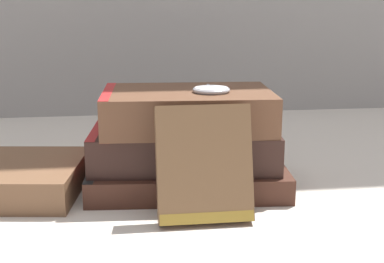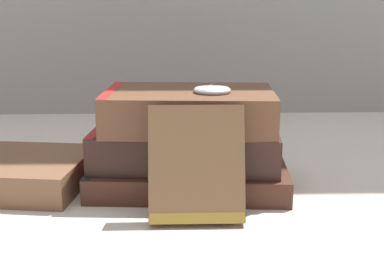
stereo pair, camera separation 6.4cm
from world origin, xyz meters
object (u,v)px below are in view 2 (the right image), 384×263
(book_flat_bottom, at_px, (185,175))
(book_flat_middle, at_px, (182,145))
(book_flat_top, at_px, (185,110))
(pocket_watch, at_px, (212,90))
(book_side_left, at_px, (6,172))
(reading_glasses, at_px, (167,158))
(book_leaning_front, at_px, (196,169))

(book_flat_bottom, distance_m, book_flat_middle, 0.04)
(book_flat_top, bearing_deg, pocket_watch, -15.79)
(book_flat_bottom, distance_m, book_flat_top, 0.09)
(book_flat_top, height_order, pocket_watch, pocket_watch)
(book_flat_top, distance_m, book_side_left, 0.25)
(book_flat_middle, height_order, reading_glasses, book_flat_middle)
(book_flat_top, distance_m, reading_glasses, 0.16)
(book_flat_top, height_order, book_leaning_front, book_leaning_front)
(book_side_left, bearing_deg, book_flat_bottom, 5.91)
(book_side_left, distance_m, pocket_watch, 0.29)
(book_flat_top, xyz_separation_m, book_leaning_front, (0.01, -0.11, -0.04))
(book_flat_top, height_order, book_side_left, book_flat_top)
(book_flat_middle, distance_m, pocket_watch, 0.09)
(book_flat_bottom, relative_size, reading_glasses, 2.33)
(pocket_watch, height_order, reading_glasses, pocket_watch)
(book_flat_top, bearing_deg, book_leaning_front, -81.25)
(book_flat_top, bearing_deg, reading_glasses, 105.58)
(book_side_left, height_order, pocket_watch, pocket_watch)
(book_flat_middle, bearing_deg, reading_glasses, 106.19)
(book_leaning_front, distance_m, reading_glasses, 0.24)
(book_leaning_front, height_order, pocket_watch, pocket_watch)
(book_flat_middle, distance_m, book_flat_top, 0.05)
(book_side_left, bearing_deg, pocket_watch, 4.00)
(book_flat_top, height_order, reading_glasses, book_flat_top)
(book_side_left, relative_size, book_leaning_front, 1.65)
(book_leaning_front, bearing_deg, book_flat_bottom, 95.84)
(book_leaning_front, relative_size, pocket_watch, 2.60)
(reading_glasses, bearing_deg, book_flat_bottom, -66.39)
(book_flat_top, bearing_deg, book_side_left, -178.02)
(book_leaning_front, bearing_deg, book_side_left, 154.74)
(pocket_watch, bearing_deg, book_flat_top, 160.83)
(book_flat_middle, height_order, book_side_left, book_flat_middle)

